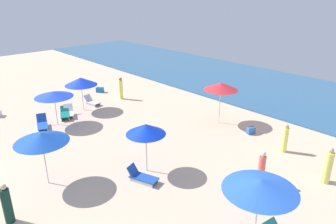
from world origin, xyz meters
TOP-DOWN VIEW (x-y plane):
  - ocean at (0.00, 24.11)m, footprint 60.00×11.79m
  - umbrella_0 at (3.87, 7.81)m, footprint 1.85×1.85m
  - lounge_chair_0_0 at (4.41, 7.08)m, footprint 1.50×0.99m
  - umbrella_1 at (10.00, 7.45)m, footprint 2.41×2.41m
  - umbrella_2 at (-4.29, 7.10)m, footprint 2.36×2.36m
  - lounge_chair_2_0 at (-5.07, 7.99)m, footprint 1.57×1.12m
  - lounge_chair_2_1 at (-4.39, 6.16)m, footprint 1.62×1.07m
  - umbrella_3 at (1.65, 3.91)m, footprint 2.30×2.30m
  - umbrella_4 at (2.56, 14.90)m, footprint 2.15×2.15m
  - umbrella_5 at (-5.53, 9.63)m, footprint 2.24×2.24m
  - lounge_chair_5_0 at (-5.11, 8.27)m, footprint 1.43×1.10m
  - lounge_chair_5_1 at (-6.07, 10.62)m, footprint 1.35×0.82m
  - beachgoer_0 at (7.37, 14.38)m, footprint 0.35×0.35m
  - beachgoer_1 at (8.18, 10.78)m, footprint 0.43×0.43m
  - beachgoer_2 at (-5.70, 13.02)m, footprint 0.41×0.41m
  - beachgoer_3 at (3.15, 1.80)m, footprint 0.45×0.45m
  - beachgoer_4 at (10.07, 13.09)m, footprint 0.52×0.52m
  - cooler_box_0 at (4.92, 15.01)m, footprint 0.46×0.55m
  - cooler_box_1 at (-8.34, 12.70)m, footprint 0.70×0.65m

SIDE VIEW (x-z plane):
  - ocean at x=0.00m, z-range 0.00..0.12m
  - cooler_box_1 at x=-8.34m, z-range 0.00..0.42m
  - cooler_box_0 at x=4.92m, z-range 0.00..0.43m
  - lounge_chair_0_0 at x=4.41m, z-range -0.11..0.57m
  - lounge_chair_5_1 at x=-6.07m, z-range -0.10..0.59m
  - lounge_chair_2_0 at x=-5.07m, z-range -0.06..0.58m
  - lounge_chair_2_1 at x=-4.39m, z-range -0.12..0.64m
  - lounge_chair_5_0 at x=-5.11m, z-range -0.09..0.63m
  - beachgoer_0 at x=7.37m, z-range -0.05..1.54m
  - beachgoer_3 at x=3.15m, z-range -0.05..1.60m
  - beachgoer_1 at x=8.18m, z-range -0.04..1.61m
  - beachgoer_4 at x=10.07m, z-range -0.06..1.68m
  - beachgoer_2 at x=-5.70m, z-range -0.03..1.71m
  - umbrella_2 at x=-4.29m, z-range 0.93..3.17m
  - umbrella_5 at x=-5.53m, z-range 0.92..3.32m
  - umbrella_0 at x=3.87m, z-range 0.97..3.41m
  - umbrella_3 at x=1.65m, z-range 1.02..3.50m
  - umbrella_1 at x=10.00m, z-range 1.12..3.73m
  - umbrella_4 at x=2.56m, z-range 1.12..3.82m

